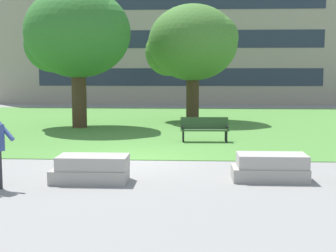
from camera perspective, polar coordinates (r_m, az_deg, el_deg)
The scene contains 8 objects.
ground_plane at distance 13.97m, azimuth -4.19°, elevation -4.20°, with size 140.00×140.00×0.00m, color gray.
grass_lawn at distance 23.82m, azimuth -1.15°, elevation 0.33°, with size 40.00×20.00×0.02m, color #4C8438.
concrete_block_center at distance 11.35m, azimuth -9.32°, elevation -5.22°, with size 1.81×0.90×0.64m.
concrete_block_left at distance 11.67m, azimuth 12.38°, elevation -4.96°, with size 1.80×0.90×0.64m.
park_bench_near_left at distance 17.57m, azimuth 4.47°, elevation -0.20°, with size 1.82×0.60×0.90m.
tree_near_left at distance 22.37m, azimuth -11.09°, elevation 10.92°, with size 5.12×4.88×6.47m.
tree_far_right at distance 24.81m, azimuth 2.91°, elevation 9.96°, with size 4.89×4.66×6.10m.
building_facade_distant at distance 38.29m, azimuth 1.38°, elevation 11.98°, with size 30.34×1.03×12.40m.
Camera 1 is at (1.75, -13.61, 2.62)m, focal length 50.00 mm.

